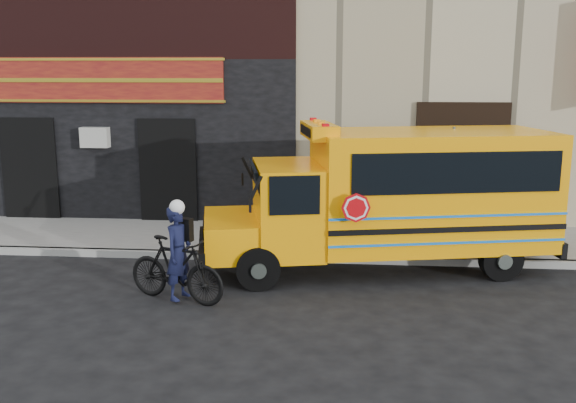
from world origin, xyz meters
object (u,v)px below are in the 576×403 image
at_px(school_bus, 398,194).
at_px(bicycle, 176,269).
at_px(cyclist, 179,256).
at_px(sign_pole, 451,188).

xyz_separation_m(school_bus, bicycle, (-3.90, -2.20, -0.94)).
height_order(school_bus, cyclist, school_bus).
relative_size(sign_pole, cyclist, 1.71).
height_order(school_bus, sign_pole, school_bus).
bearing_deg(school_bus, sign_pole, 29.17).
relative_size(school_bus, sign_pole, 2.58).
bearing_deg(bicycle, school_bus, -39.69).
bearing_deg(school_bus, bicycle, -150.50).
bearing_deg(cyclist, school_bus, -39.58).
bearing_deg(bicycle, sign_pole, -39.76).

